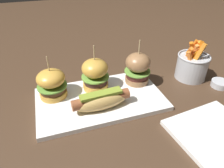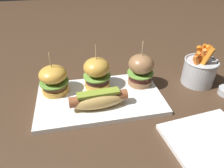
# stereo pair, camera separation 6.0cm
# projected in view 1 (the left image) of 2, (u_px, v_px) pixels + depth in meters

# --- Properties ---
(ground_plane) EXTENTS (3.00, 3.00, 0.00)m
(ground_plane) POSITION_uv_depth(u_px,v_px,m) (100.00, 101.00, 0.63)
(ground_plane) COLOR #422D1E
(platter_main) EXTENTS (0.37, 0.22, 0.01)m
(platter_main) POSITION_uv_depth(u_px,v_px,m) (100.00, 99.00, 0.62)
(platter_main) COLOR white
(platter_main) RESTS_ON ground
(hot_dog) EXTENTS (0.16, 0.06, 0.05)m
(hot_dog) POSITION_uv_depth(u_px,v_px,m) (101.00, 100.00, 0.56)
(hot_dog) COLOR tan
(hot_dog) RESTS_ON platter_main
(slider_left) EXTENTS (0.09, 0.09, 0.13)m
(slider_left) POSITION_uv_depth(u_px,v_px,m) (52.00, 83.00, 0.60)
(slider_left) COLOR gold
(slider_left) RESTS_ON platter_main
(slider_center) EXTENTS (0.09, 0.09, 0.15)m
(slider_center) POSITION_uv_depth(u_px,v_px,m) (94.00, 74.00, 0.63)
(slider_center) COLOR gold
(slider_center) RESTS_ON platter_main
(slider_right) EXTENTS (0.08, 0.08, 0.15)m
(slider_right) POSITION_uv_depth(u_px,v_px,m) (138.00, 68.00, 0.66)
(slider_right) COLOR #936742
(slider_right) RESTS_ON platter_main
(fries_bucket) EXTENTS (0.11, 0.11, 0.14)m
(fries_bucket) POSITION_uv_depth(u_px,v_px,m) (192.00, 65.00, 0.71)
(fries_bucket) COLOR #B7BABF
(fries_bucket) RESTS_ON ground
(sauce_ramekin) EXTENTS (0.06, 0.06, 0.02)m
(sauce_ramekin) POSITION_uv_depth(u_px,v_px,m) (220.00, 84.00, 0.68)
(sauce_ramekin) COLOR #B7BABF
(sauce_ramekin) RESTS_ON ground
(side_plate) EXTENTS (0.22, 0.22, 0.01)m
(side_plate) POSITION_uv_depth(u_px,v_px,m) (219.00, 137.00, 0.50)
(side_plate) COLOR white
(side_plate) RESTS_ON ground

